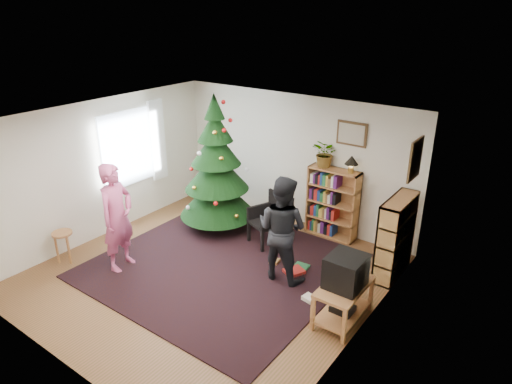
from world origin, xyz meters
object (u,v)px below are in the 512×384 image
Objects in this scene: bookshelf_right at (396,236)px; table_lamp at (352,161)px; picture_back at (352,134)px; armchair at (270,217)px; picture_right at (415,159)px; person_standing at (117,217)px; potted_plant at (326,154)px; stool at (63,239)px; person_by_chair at (282,229)px; crt_tv at (346,271)px; tv_stand at (343,299)px; christmas_tree at (217,175)px; bookshelf_back at (333,202)px.

table_lamp is at bearing 61.54° from bookshelf_right.
armchair is at bearing -133.86° from picture_back.
person_standing is at bearing -147.51° from picture_right.
person_standing is at bearing -124.37° from potted_plant.
picture_right is at bearing 31.49° from stool.
person_by_chair reaches higher than armchair.
person_standing is at bearing -165.93° from crt_tv.
person_by_chair is (-1.51, -1.13, -1.10)m from picture_right.
picture_right is at bearing 80.50° from tv_stand.
armchair is 1.71× the size of stool.
armchair is at bearing 97.71° from bookshelf_right.
picture_back is 2.03m from armchair.
christmas_tree is 1.45× the size of person_standing.
person_standing is (-3.52, -0.88, 0.12)m from crt_tv.
picture_back is at bearing -49.02° from person_standing.
bookshelf_back is (-0.20, -0.14, -1.29)m from picture_back.
bookshelf_back is 0.90m from table_lamp.
potted_plant reaches higher than table_lamp.
picture_back is 2.55m from christmas_tree.
tv_stand is 0.98× the size of armchair.
picture_right is at bearing 80.40° from crt_tv.
potted_plant is (-0.22, 1.72, 0.71)m from person_by_chair.
armchair reaches higher than tv_stand.
picture_right is 2.19m from person_by_chair.
table_lamp is (-0.97, 2.11, 1.19)m from tv_stand.
bookshelf_back is 2.49m from tv_stand.
person_standing is at bearing -102.58° from armchair.
picture_right reaches higher than person_standing.
stool is 1.08× the size of potted_plant.
armchair is at bearing 149.12° from tv_stand.
stool is at bearing -110.39° from armchair.
picture_right is 2.08m from bookshelf_back.
crt_tv is 2.44m from table_lamp.
picture_back is 2.97m from tv_stand.
person_standing is at bearing 123.42° from bookshelf_right.
bookshelf_back is 1.42× the size of tv_stand.
bookshelf_right is 0.73× the size of person_standing.
person_by_chair reaches higher than tv_stand.
person_standing is at bearing 27.04° from stool.
stool is at bearing -132.34° from bookshelf_back.
person_by_chair is at bearing 129.29° from bookshelf_right.
picture_right is 1.19× the size of crt_tv.
bookshelf_back is 1.51m from bookshelf_right.
person_standing is at bearing 27.00° from person_by_chair.
picture_right is 0.23× the size of christmas_tree.
person_standing is at bearing -130.39° from table_lamp.
crt_tv reaches higher than stool.
armchair is 0.55× the size of person_by_chair.
christmas_tree is 1.53× the size of person_by_chair.
bookshelf_right is 1.56m from tv_stand.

